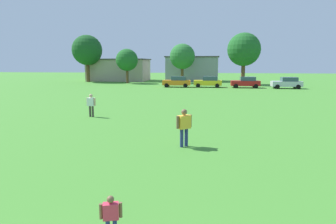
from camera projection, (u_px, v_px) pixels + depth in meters
ground_plane at (186, 99)px, 32.19m from camera, size 160.00×160.00×0.00m
child_kite_flyer at (111, 214)px, 6.52m from camera, size 0.48×0.28×1.03m
adult_bystander at (184, 125)px, 13.81m from camera, size 0.67×0.61×1.75m
bystander_near_trees at (91, 103)px, 21.46m from camera, size 0.75×0.44×1.63m
parked_car_orange_0 at (177, 82)px, 47.43m from camera, size 4.30×2.02×1.68m
parked_car_yellow_1 at (208, 82)px, 47.12m from camera, size 4.30×2.02×1.68m
parked_car_red_2 at (246, 82)px, 46.07m from camera, size 4.30×2.02×1.68m
parked_car_silver_3 at (287, 83)px, 44.78m from camera, size 4.30×2.02×1.68m
tree_far_left at (87, 50)px, 59.30m from camera, size 5.87×5.87×9.15m
tree_left at (127, 60)px, 55.57m from camera, size 4.05×4.05×6.31m
tree_right at (182, 57)px, 55.71m from camera, size 4.65×4.65×7.25m
tree_far_right at (244, 50)px, 52.24m from camera, size 5.72×5.72×8.91m
house_left at (119, 70)px, 64.46m from camera, size 12.34×8.82×4.58m
house_right at (192, 69)px, 62.53m from camera, size 10.74×7.00×5.06m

